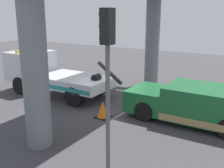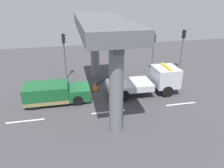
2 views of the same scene
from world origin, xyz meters
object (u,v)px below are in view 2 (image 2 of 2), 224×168
Objects in this scene: traffic_light_far at (153,45)px; traffic_light_mid at (183,41)px; tow_truck_white at (150,80)px; traffic_cone_orange at (95,87)px; towed_van_green at (54,93)px; traffic_light_near at (64,47)px.

traffic_light_mid is at bearing -0.00° from traffic_light_far.
tow_truck_white is 8.02m from traffic_light_mid.
traffic_light_far is 5.87× the size of traffic_cone_orange.
towed_van_green is at bearing -156.26° from traffic_cone_orange.
towed_van_green is 5.87m from traffic_light_near.
tow_truck_white is 1.39× the size of towed_van_green.
traffic_light_near reaches higher than traffic_light_far.
tow_truck_white is 9.94× the size of traffic_cone_orange.
tow_truck_white is at bearing -138.12° from traffic_light_mid.
traffic_light_mid is at bearing 18.90° from traffic_cone_orange.
traffic_light_mid reaches higher than traffic_cone_orange.
traffic_light_near reaches higher than traffic_light_mid.
traffic_light_mid is at bearing 41.88° from tow_truck_white.
traffic_light_near is 6.34× the size of traffic_cone_orange.
traffic_light_near is (1.06, 5.16, 2.58)m from towed_van_green.
tow_truck_white is at bearing -18.48° from traffic_cone_orange.
traffic_light_far is 3.50m from traffic_light_mid.
tow_truck_white is 1.59× the size of traffic_light_mid.
towed_van_green is 11.99m from traffic_light_far.
towed_van_green is 1.12× the size of traffic_light_near.
traffic_light_near is at bearing 144.49° from tow_truck_white.
traffic_light_mid is at bearing 0.00° from traffic_light_near.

